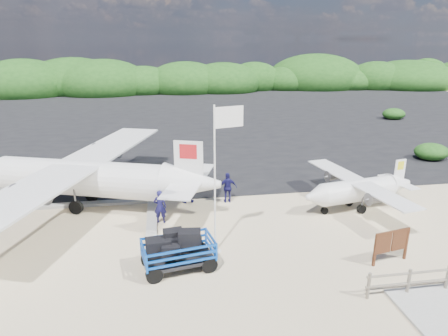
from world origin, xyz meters
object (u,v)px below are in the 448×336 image
Objects in this scene: baggage_cart at (179,269)px; crew_b at (186,187)px; flagpole at (215,251)px; aircraft_large at (286,121)px; crew_a at (160,207)px; signboard at (389,262)px; aircraft_small at (114,110)px; crew_c at (228,188)px.

crew_b reaches higher than baggage_cart.
baggage_cart is 1.99m from flagpole.
aircraft_large is (12.51, 21.44, -0.87)m from crew_b.
flagpole is at bearing 134.91° from crew_a.
aircraft_small is at bearing 99.42° from signboard.
crew_c reaches higher than crew_a.
aircraft_large is at bearing 54.29° from baggage_cart.
crew_b is (1.42, 2.38, 0.02)m from crew_a.
crew_a is at bearing 79.02° from aircraft_large.
crew_a reaches higher than signboard.
baggage_cart is 38.76m from aircraft_small.
aircraft_large reaches higher than baggage_cart.
flagpole is 3.60× the size of crew_b.
crew_a is (-2.27, 3.18, 0.84)m from flagpole.
aircraft_large reaches higher than crew_a.
signboard is 10.50m from crew_a.
flagpole reaches higher than aircraft_small.
flagpole reaches higher than aircraft_large.
aircraft_small is (-9.37, 31.84, -0.85)m from crew_c.
baggage_cart is 7.12m from crew_c.
crew_a is at bearing 139.04° from signboard.
aircraft_small is (-7.10, 31.49, -0.87)m from crew_b.
flagpole reaches higher than crew_b.
aircraft_large is at bearing 66.66° from flagpole.
aircraft_large is at bearing -117.36° from crew_c.
flagpole is 3.66× the size of crew_c.
crew_c is (3.69, 2.03, 0.01)m from crew_a.
flagpole is 3.54× the size of signboard.
crew_c is (-5.41, 7.21, 0.85)m from signboard.
aircraft_small reaches higher than signboard.
crew_a reaches higher than aircraft_small.
crew_b is 32.29m from aircraft_small.
crew_b is at bearing 73.17° from baggage_cart.
aircraft_small is at bearing 88.91° from baggage_cart.
signboard is 41.75m from aircraft_small.
signboard is (6.82, -2.00, 0.00)m from flagpole.
crew_a is 0.97× the size of crew_b.
baggage_cart is at bearing 163.15° from signboard.
flagpole is 5.69m from crew_b.
crew_a is 0.25× the size of aircraft_small.
baggage_cart is 1.76× the size of crew_a.
signboard is (8.42, -0.82, 0.00)m from baggage_cart.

